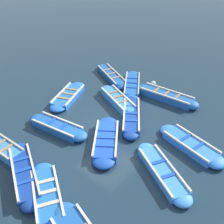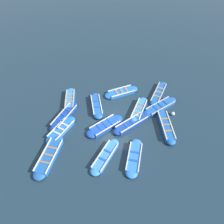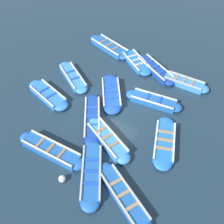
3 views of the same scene
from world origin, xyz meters
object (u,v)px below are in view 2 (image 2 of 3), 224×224
Objects in this scene: boat_end_of_row at (61,130)px; boat_far_corner at (139,110)px; boat_broadside at (132,123)px; boat_mid_row at (70,99)px; boat_alongside at (49,156)px; boat_outer_left at (134,158)px; boat_drifting at (97,105)px; boat_bow_out at (160,106)px; buoy_orange_near at (173,114)px; boat_tucked at (166,126)px; boat_inner_gap at (64,116)px; boat_outer_right at (121,92)px; boat_centre at (159,93)px; boat_near_quay at (105,126)px; boat_stern_in at (105,156)px.

boat_far_corner is at bearing 107.00° from boat_end_of_row.
boat_mid_row is at bearing -119.04° from boat_broadside.
boat_outer_left is (0.27, 6.27, -0.02)m from boat_alongside.
boat_drifting is 1.00× the size of boat_far_corner.
boat_end_of_row reaches higher than boat_bow_out.
boat_alongside is at bearing -68.20° from buoy_orange_near.
boat_tucked reaches higher than boat_inner_gap.
boat_centre is at bearing 85.65° from boat_outer_right.
boat_bow_out is at bearing -178.66° from boat_tucked.
boat_mid_row is 4.61m from boat_near_quay.
boat_alongside is at bearing -64.61° from boat_broadside.
boat_tucked is 5.06m from boat_near_quay.
boat_end_of_row is 0.92× the size of boat_outer_left.
boat_broadside is 3.83m from buoy_orange_near.
boat_drifting reaches higher than boat_end_of_row.
boat_bow_out is at bearing 58.95° from boat_outer_right.
boat_broadside is 3.31m from boat_outer_left.
boat_drifting is 10.42× the size of buoy_orange_near.
boat_broadside is 6.29m from boat_mid_row.
boat_outer_right is 4.93m from boat_mid_row.
boat_outer_left is 5.76m from buoy_orange_near.
boat_outer_right is at bearing -170.62° from boat_broadside.
boat_tucked reaches higher than boat_outer_right.
boat_outer_left is at bearing 85.40° from boat_stern_in.
boat_drifting is at bearing -162.82° from boat_near_quay.
boat_alongside is at bearing -74.15° from boat_tucked.
boat_far_corner reaches higher than boat_broadside.
boat_drifting is at bearing -152.39° from boat_outer_left.
boat_drifting is 0.98× the size of boat_broadside.
buoy_orange_near is (2.70, 0.80, 0.01)m from boat_centre.
boat_bow_out is (-1.93, 2.75, -0.02)m from boat_broadside.
boat_alongside is 4.03m from boat_inner_gap.
boat_alongside is 1.16× the size of boat_outer_right.
boat_end_of_row is at bearing -80.89° from buoy_orange_near.
boat_mid_row is (0.92, -4.84, 0.03)m from boat_outer_right.
boat_outer_left is 7.64m from boat_centre.
boat_far_corner is (0.70, 3.77, 0.01)m from boat_drifting.
boat_tucked is 5.60m from boat_outer_right.
boat_end_of_row is at bearing -84.83° from boat_broadside.
boat_alongside reaches higher than boat_near_quay.
boat_stern_in is at bearing -35.75° from boat_broadside.
boat_end_of_row reaches higher than boat_stern_in.
boat_outer_right is 10.59× the size of buoy_orange_near.
boat_inner_gap is at bearing -108.46° from boat_near_quay.
boat_broadside is at bearing -55.00° from boat_bow_out.
boat_near_quay is (4.20, -1.60, 0.01)m from boat_outer_right.
boat_mid_row is at bearing -135.33° from boat_near_quay.
boat_outer_right is 1.02× the size of boat_stern_in.
boat_outer_left is (5.50, 2.88, -0.02)m from boat_drifting.
boat_outer_right is at bearing -150.16° from boat_far_corner.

